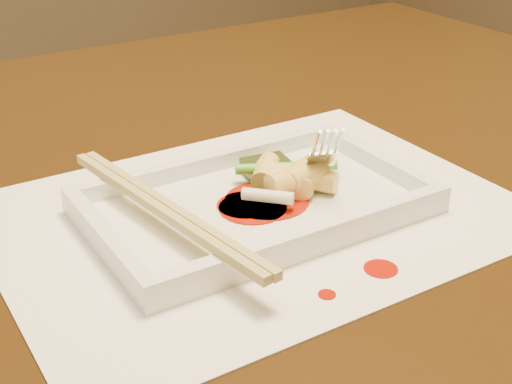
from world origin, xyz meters
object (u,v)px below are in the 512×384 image
fork (318,92)px  chopstick_a (160,210)px  placemat (256,213)px  plate_base (256,208)px  table (124,301)px

fork → chopstick_a: bearing=-173.2°
placemat → chopstick_a: bearing=-180.0°
placemat → plate_base: (0.00, -0.00, 0.00)m
plate_base → placemat: bearing=135.0°
table → fork: size_ratio=10.00×
table → chopstick_a: (0.01, -0.08, 0.13)m
placemat → fork: bearing=14.4°
fork → table: bearing=157.9°
table → plate_base: bearing=-43.2°
plate_base → fork: 0.11m
plate_base → fork: bearing=14.4°
plate_base → chopstick_a: 0.08m
table → fork: fork is taller
chopstick_a → placemat: bearing=0.0°
plate_base → table: bearing=136.8°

